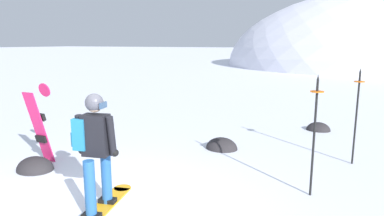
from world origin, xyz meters
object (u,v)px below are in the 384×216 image
object	(u,v)px
piste_marker_near	(315,128)
rock_mid	(35,170)
piste_marker_far	(357,110)
spare_snowboard	(40,124)
snowboarder_main	(95,150)
rock_dark	(318,130)
rock_small	(222,149)

from	to	relation	value
piste_marker_near	rock_mid	size ratio (longest dim) A/B	2.64
piste_marker_far	rock_mid	bearing A→B (deg)	-151.23
spare_snowboard	piste_marker_far	world-z (taller)	piste_marker_far
snowboarder_main	rock_dark	size ratio (longest dim) A/B	2.82
spare_snowboard	piste_marker_far	distance (m)	6.21
rock_mid	rock_dark	bearing A→B (deg)	50.42
rock_dark	rock_mid	distance (m)	7.15
piste_marker_near	piste_marker_far	world-z (taller)	piste_marker_near
piste_marker_far	spare_snowboard	bearing A→B (deg)	-154.54
spare_snowboard	rock_small	xyz separation A→B (m)	(2.89, 2.46, -0.81)
piste_marker_near	piste_marker_far	distance (m)	1.96
piste_marker_near	rock_small	bearing A→B (deg)	141.95
rock_mid	piste_marker_near	bearing A→B (deg)	12.88
spare_snowboard	piste_marker_near	distance (m)	5.09
spare_snowboard	piste_marker_near	bearing A→B (deg)	8.92
piste_marker_near	rock_mid	bearing A→B (deg)	-167.12
spare_snowboard	piste_marker_near	size ratio (longest dim) A/B	0.84
spare_snowboard	piste_marker_far	size ratio (longest dim) A/B	0.84
piste_marker_near	rock_small	world-z (taller)	piste_marker_near
spare_snowboard	rock_mid	size ratio (longest dim) A/B	2.21
rock_small	spare_snowboard	bearing A→B (deg)	-139.55
piste_marker_far	rock_small	bearing A→B (deg)	-175.67
piste_marker_near	rock_small	distance (m)	2.93
piste_marker_near	rock_dark	bearing A→B (deg)	94.12
rock_dark	rock_small	bearing A→B (deg)	-123.73
snowboarder_main	piste_marker_near	world-z (taller)	piste_marker_near
snowboarder_main	piste_marker_far	xyz separation A→B (m)	(3.27, 3.75, 0.17)
snowboarder_main	rock_mid	world-z (taller)	snowboarder_main
piste_marker_near	rock_mid	world-z (taller)	piste_marker_near
snowboarder_main	piste_marker_near	bearing A→B (deg)	34.77
snowboarder_main	piste_marker_near	size ratio (longest dim) A/B	0.94
snowboarder_main	spare_snowboard	xyz separation A→B (m)	(-2.33, 1.08, -0.10)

